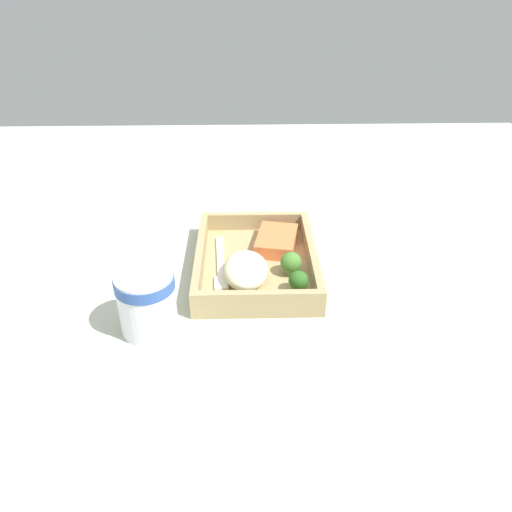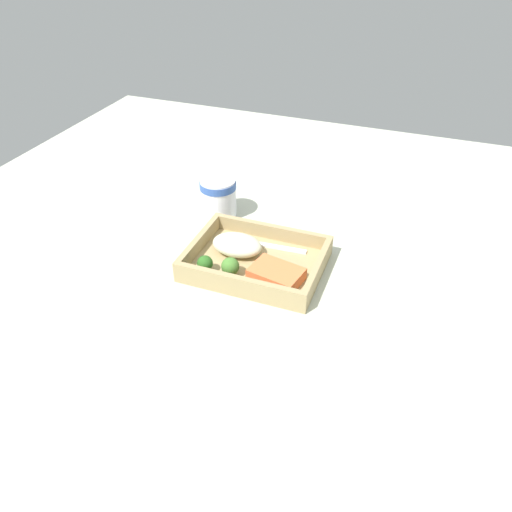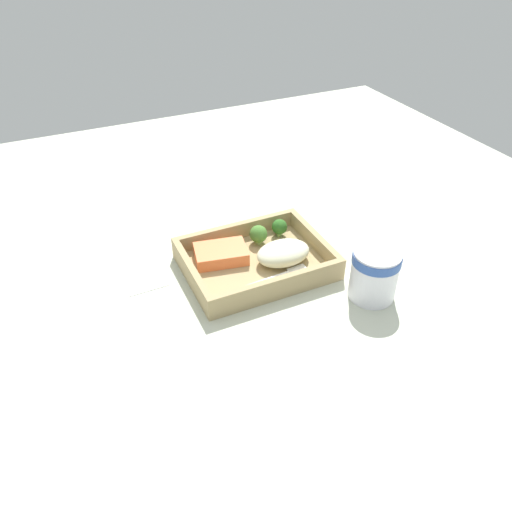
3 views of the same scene
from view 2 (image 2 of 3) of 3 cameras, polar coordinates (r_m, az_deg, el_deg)
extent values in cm
cube|color=beige|center=(98.62, 0.00, -1.74)|extent=(160.00, 160.00, 2.00)
cube|color=tan|center=(97.65, 0.00, -1.00)|extent=(25.73, 19.49, 1.20)
cube|color=tan|center=(103.47, 1.79, 2.81)|extent=(25.73, 1.20, 3.08)
cube|color=tan|center=(89.66, -2.06, -3.20)|extent=(25.73, 1.20, 3.08)
cube|color=tan|center=(93.63, 7.04, -1.54)|extent=(1.20, 17.09, 3.08)
cube|color=tan|center=(100.56, -6.56, 1.47)|extent=(1.20, 17.09, 3.08)
cube|color=#F27541|center=(92.39, 2.33, -2.11)|extent=(10.50, 8.21, 2.40)
ellipsoid|color=beige|center=(98.90, -2.18, 1.29)|extent=(10.12, 7.02, 3.75)
cylinder|color=#7EAD5B|center=(95.03, -5.80, -1.51)|extent=(1.15, 1.15, 1.17)
sphere|color=#2D6220|center=(94.18, -5.85, -0.83)|extent=(3.02, 3.02, 3.02)
cylinder|color=#7EA460|center=(93.84, -2.93, -1.91)|extent=(1.30, 1.30, 1.16)
sphere|color=#487C2F|center=(92.91, -2.96, -1.18)|extent=(3.42, 3.42, 3.42)
cube|color=white|center=(101.19, 2.36, 1.04)|extent=(12.44, 1.86, 0.44)
cube|color=white|center=(103.07, -1.89, 1.78)|extent=(3.53, 2.41, 0.44)
cylinder|color=white|center=(112.09, -4.31, 6.63)|extent=(7.86, 7.86, 9.09)
cylinder|color=#3356A8|center=(110.50, -4.38, 8.13)|extent=(8.09, 8.09, 1.64)
cube|color=white|center=(88.15, 10.33, -6.98)|extent=(7.49, 12.97, 0.24)
camera|label=1|loc=(1.23, -34.96, 24.06)|focal=35.00mm
camera|label=3|loc=(1.39, 26.07, 31.86)|focal=35.00mm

